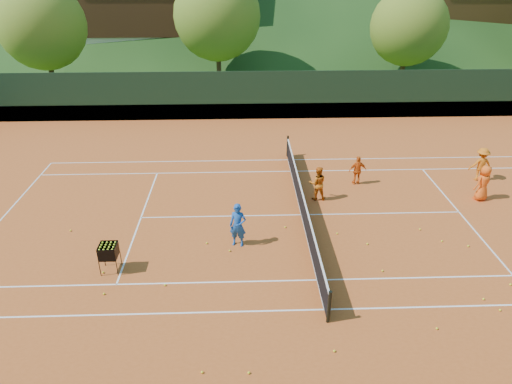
{
  "coord_description": "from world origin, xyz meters",
  "views": [
    {
      "loc": [
        -2.38,
        -15.67,
        9.32
      ],
      "look_at": [
        -1.83,
        0.0,
        1.09
      ],
      "focal_mm": 32.0,
      "sensor_mm": 36.0,
      "label": 1
    }
  ],
  "objects_px": {
    "chalet_mid": "(321,1)",
    "tennis_net": "(302,204)",
    "student_c": "(483,183)",
    "coach": "(238,225)",
    "ball_hopper": "(108,252)",
    "student_a": "(318,183)",
    "student_b": "(358,170)",
    "student_d": "(481,164)",
    "chalet_right": "(476,2)"
  },
  "relations": [
    {
      "from": "student_a",
      "to": "chalet_right",
      "type": "xyz_separation_m",
      "value": [
        19.2,
        28.68,
        4.5
      ]
    },
    {
      "from": "student_c",
      "to": "coach",
      "type": "bearing_deg",
      "value": -6.8
    },
    {
      "from": "ball_hopper",
      "to": "student_a",
      "type": "bearing_deg",
      "value": 31.91
    },
    {
      "from": "student_a",
      "to": "chalet_mid",
      "type": "bearing_deg",
      "value": -98.46
    },
    {
      "from": "chalet_mid",
      "to": "chalet_right",
      "type": "relative_size",
      "value": 1.06
    },
    {
      "from": "ball_hopper",
      "to": "student_b",
      "type": "bearing_deg",
      "value": 32.41
    },
    {
      "from": "student_d",
      "to": "tennis_net",
      "type": "bearing_deg",
      "value": 17.8
    },
    {
      "from": "coach",
      "to": "ball_hopper",
      "type": "xyz_separation_m",
      "value": [
        -4.19,
        -1.35,
        -0.07
      ]
    },
    {
      "from": "student_d",
      "to": "coach",
      "type": "bearing_deg",
      "value": 22.98
    },
    {
      "from": "student_c",
      "to": "chalet_mid",
      "type": "bearing_deg",
      "value": -110.38
    },
    {
      "from": "student_b",
      "to": "tennis_net",
      "type": "xyz_separation_m",
      "value": [
        -2.82,
        -2.69,
        -0.17
      ]
    },
    {
      "from": "student_b",
      "to": "ball_hopper",
      "type": "height_order",
      "value": "student_b"
    },
    {
      "from": "student_c",
      "to": "student_d",
      "type": "relative_size",
      "value": 0.99
    },
    {
      "from": "coach",
      "to": "student_d",
      "type": "height_order",
      "value": "coach"
    },
    {
      "from": "student_a",
      "to": "student_c",
      "type": "distance_m",
      "value": 6.93
    },
    {
      "from": "student_b",
      "to": "student_d",
      "type": "xyz_separation_m",
      "value": [
        5.69,
        0.21,
        0.11
      ]
    },
    {
      "from": "tennis_net",
      "to": "student_c",
      "type": "bearing_deg",
      "value": 7.63
    },
    {
      "from": "student_d",
      "to": "ball_hopper",
      "type": "xyz_separation_m",
      "value": [
        -15.24,
        -6.27,
        -0.04
      ]
    },
    {
      "from": "student_a",
      "to": "student_c",
      "type": "relative_size",
      "value": 0.96
    },
    {
      "from": "coach",
      "to": "ball_hopper",
      "type": "relative_size",
      "value": 1.64
    },
    {
      "from": "coach",
      "to": "chalet_right",
      "type": "height_order",
      "value": "chalet_right"
    },
    {
      "from": "student_b",
      "to": "ball_hopper",
      "type": "relative_size",
      "value": 1.34
    },
    {
      "from": "student_d",
      "to": "ball_hopper",
      "type": "height_order",
      "value": "student_d"
    },
    {
      "from": "student_c",
      "to": "ball_hopper",
      "type": "distance_m",
      "value": 15.11
    },
    {
      "from": "student_c",
      "to": "tennis_net",
      "type": "relative_size",
      "value": 0.13
    },
    {
      "from": "student_b",
      "to": "student_d",
      "type": "distance_m",
      "value": 5.7
    },
    {
      "from": "student_d",
      "to": "ball_hopper",
      "type": "relative_size",
      "value": 1.57
    },
    {
      "from": "student_d",
      "to": "tennis_net",
      "type": "height_order",
      "value": "student_d"
    },
    {
      "from": "student_c",
      "to": "chalet_mid",
      "type": "height_order",
      "value": "chalet_mid"
    },
    {
      "from": "student_a",
      "to": "ball_hopper",
      "type": "distance_m",
      "value": 8.87
    },
    {
      "from": "ball_hopper",
      "to": "chalet_right",
      "type": "bearing_deg",
      "value": 51.31
    },
    {
      "from": "coach",
      "to": "student_a",
      "type": "xyz_separation_m",
      "value": [
        3.34,
        3.34,
        -0.08
      ]
    },
    {
      "from": "student_b",
      "to": "tennis_net",
      "type": "relative_size",
      "value": 0.11
    },
    {
      "from": "student_a",
      "to": "chalet_mid",
      "type": "relative_size",
      "value": 0.12
    },
    {
      "from": "ball_hopper",
      "to": "coach",
      "type": "bearing_deg",
      "value": 17.87
    },
    {
      "from": "student_b",
      "to": "tennis_net",
      "type": "height_order",
      "value": "student_b"
    },
    {
      "from": "ball_hopper",
      "to": "chalet_right",
      "type": "height_order",
      "value": "chalet_right"
    },
    {
      "from": "coach",
      "to": "student_a",
      "type": "bearing_deg",
      "value": 59.19
    },
    {
      "from": "student_b",
      "to": "chalet_right",
      "type": "bearing_deg",
      "value": -126.24
    },
    {
      "from": "coach",
      "to": "tennis_net",
      "type": "height_order",
      "value": "coach"
    },
    {
      "from": "student_a",
      "to": "tennis_net",
      "type": "xyz_separation_m",
      "value": [
        -0.8,
        -1.32,
        -0.24
      ]
    },
    {
      "from": "tennis_net",
      "to": "chalet_right",
      "type": "height_order",
      "value": "chalet_right"
    },
    {
      "from": "ball_hopper",
      "to": "student_c",
      "type": "bearing_deg",
      "value": 16.95
    },
    {
      "from": "student_a",
      "to": "tennis_net",
      "type": "distance_m",
      "value": 1.56
    },
    {
      "from": "coach",
      "to": "chalet_right",
      "type": "xyz_separation_m",
      "value": [
        22.54,
        32.02,
        4.42
      ]
    },
    {
      "from": "coach",
      "to": "tennis_net",
      "type": "relative_size",
      "value": 0.14
    },
    {
      "from": "student_a",
      "to": "ball_hopper",
      "type": "xyz_separation_m",
      "value": [
        -7.53,
        -4.69,
        0.01
      ]
    },
    {
      "from": "chalet_mid",
      "to": "tennis_net",
      "type": "bearing_deg",
      "value": -100.01
    },
    {
      "from": "tennis_net",
      "to": "chalet_right",
      "type": "relative_size",
      "value": 1.01
    },
    {
      "from": "student_a",
      "to": "chalet_right",
      "type": "bearing_deg",
      "value": -123.21
    }
  ]
}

